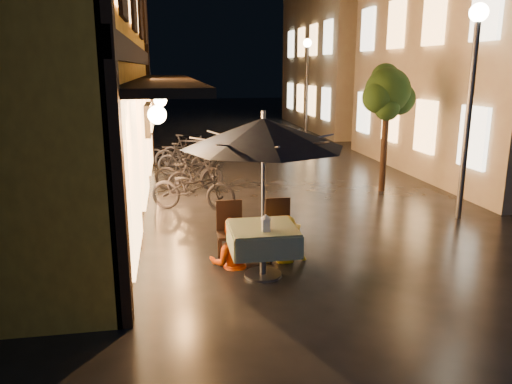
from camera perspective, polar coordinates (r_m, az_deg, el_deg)
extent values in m
plane|color=black|center=(8.21, 11.33, -7.99)|extent=(90.00, 90.00, 0.00)
cube|color=#BE7E23|center=(11.46, -25.44, 15.03)|extent=(4.50, 11.00, 7.00)
cube|color=black|center=(11.09, -13.53, 15.00)|extent=(0.12, 11.00, 0.35)
cube|color=black|center=(11.08, -10.35, 12.31)|extent=(1.20, 10.50, 0.12)
cube|color=#FFB869|center=(15.17, -12.78, 19.60)|extent=(0.10, 0.90, 1.50)
cube|color=#FFB869|center=(7.77, -13.99, 1.44)|extent=(0.10, 2.20, 2.40)
cube|color=#FFB869|center=(11.21, -12.82, 5.27)|extent=(0.10, 2.20, 2.40)
cube|color=#FFB869|center=(14.68, -12.20, 7.29)|extent=(0.10, 2.20, 2.40)
cube|color=#FFB869|center=(12.42, 23.58, 5.74)|extent=(0.10, 1.00, 1.40)
cube|color=#FFB869|center=(12.38, 24.90, 18.64)|extent=(0.10, 1.00, 1.40)
cube|color=#FFB869|center=(14.29, 18.78, 7.10)|extent=(0.10, 1.00, 1.40)
cube|color=#FFB869|center=(14.26, 19.70, 18.32)|extent=(0.10, 1.00, 1.40)
cube|color=#FFB869|center=(16.25, 15.09, 8.10)|extent=(0.10, 1.00, 1.40)
cube|color=#FFB869|center=(16.22, 15.75, 17.98)|extent=(0.10, 1.00, 1.40)
cube|color=#FFB869|center=(18.26, 12.20, 8.87)|extent=(0.10, 1.00, 1.40)
cube|color=#FFB869|center=(18.24, 12.67, 17.66)|extent=(0.10, 1.00, 1.40)
cube|color=#BDB395|center=(27.13, 13.00, 14.64)|extent=(7.00, 10.00, 7.00)
cube|color=#FFB869|center=(22.39, 7.97, 9.94)|extent=(0.10, 1.00, 1.40)
cube|color=#FFB869|center=(22.37, 8.22, 17.11)|extent=(0.10, 1.00, 1.40)
cube|color=#FFB869|center=(24.49, 6.39, 10.32)|extent=(0.10, 1.00, 1.40)
cube|color=#FFB869|center=(24.47, 6.57, 16.88)|extent=(0.10, 1.00, 1.40)
cube|color=#FFB869|center=(26.60, 5.06, 10.64)|extent=(0.10, 1.00, 1.40)
cube|color=#FFB869|center=(26.59, 5.19, 16.67)|extent=(0.10, 1.00, 1.40)
cube|color=#FFB869|center=(28.73, 3.92, 10.91)|extent=(0.10, 1.00, 1.40)
cube|color=#FFB869|center=(28.72, 4.01, 16.49)|extent=(0.10, 1.00, 1.40)
cylinder|color=black|center=(12.85, 14.43, 4.90)|extent=(0.16, 0.16, 2.20)
sphere|color=black|center=(12.72, 14.82, 11.14)|extent=(1.10, 1.10, 1.10)
sphere|color=black|center=(12.97, 16.01, 10.22)|extent=(0.80, 0.80, 0.80)
sphere|color=black|center=(12.47, 13.78, 10.46)|extent=(0.76, 0.76, 0.76)
sphere|color=black|center=(13.00, 14.55, 12.53)|extent=(0.70, 0.70, 0.70)
sphere|color=black|center=(12.47, 14.75, 9.25)|extent=(0.60, 0.60, 0.60)
cylinder|color=#59595E|center=(10.85, 23.05, 7.42)|extent=(0.12, 0.12, 4.00)
sphere|color=#FFF0C0|center=(10.84, 24.13, 18.22)|extent=(0.36, 0.36, 0.36)
cylinder|color=#59595E|center=(21.89, 5.76, 11.22)|extent=(0.12, 0.12, 4.00)
sphere|color=#FFF0C0|center=(21.89, 5.90, 16.59)|extent=(0.36, 0.36, 0.36)
cylinder|color=#59595E|center=(7.46, 0.79, -7.00)|extent=(0.10, 0.10, 0.72)
cylinder|color=#59595E|center=(7.59, 0.79, -9.40)|extent=(0.56, 0.56, 0.04)
cube|color=#285930|center=(7.33, 0.80, -4.15)|extent=(0.95, 0.95, 0.06)
cube|color=#285930|center=(7.48, 4.39, -5.15)|extent=(0.04, 0.95, 0.33)
cube|color=#285930|center=(7.32, -2.88, -5.58)|extent=(0.04, 0.95, 0.33)
cube|color=#285930|center=(7.83, 0.16, -4.23)|extent=(0.95, 0.04, 0.33)
cube|color=#285930|center=(6.95, 1.53, -6.65)|extent=(0.95, 0.04, 0.33)
cylinder|color=#59595E|center=(7.22, 0.82, -1.14)|extent=(0.05, 0.05, 2.30)
cone|color=black|center=(7.02, 0.84, 6.77)|extent=(2.35, 2.35, 0.42)
cylinder|color=#59595E|center=(7.00, 0.85, 8.80)|extent=(0.06, 0.06, 0.12)
cube|color=black|center=(7.98, -2.90, -4.92)|extent=(0.42, 0.42, 0.05)
cube|color=black|center=(8.08, -3.09, -2.81)|extent=(0.42, 0.04, 0.55)
cylinder|color=black|center=(7.87, -4.03, -7.02)|extent=(0.04, 0.04, 0.43)
cylinder|color=black|center=(7.91, -1.42, -6.88)|extent=(0.04, 0.04, 0.43)
cylinder|color=black|center=(8.21, -4.29, -6.13)|extent=(0.04, 0.04, 0.43)
cylinder|color=black|center=(8.25, -1.79, -6.00)|extent=(0.04, 0.04, 0.43)
cube|color=black|center=(8.11, 2.73, -4.60)|extent=(0.42, 0.42, 0.05)
cube|color=black|center=(8.21, 2.47, -2.53)|extent=(0.42, 0.04, 0.55)
cylinder|color=black|center=(7.99, 1.73, -6.68)|extent=(0.04, 0.04, 0.43)
cylinder|color=black|center=(8.06, 4.25, -6.51)|extent=(0.04, 0.04, 0.43)
cylinder|color=black|center=(8.32, 1.23, -5.82)|extent=(0.04, 0.04, 0.43)
cylinder|color=black|center=(8.39, 3.65, -5.67)|extent=(0.04, 0.04, 0.43)
cube|color=white|center=(7.09, 1.14, -3.78)|extent=(0.11, 0.11, 0.18)
cube|color=#FFD88C|center=(7.09, 1.14, -3.86)|extent=(0.07, 0.07, 0.12)
cone|color=white|center=(7.05, 1.14, -2.81)|extent=(0.16, 0.16, 0.07)
imported|color=#D84102|center=(7.75, -2.80, -3.10)|extent=(0.82, 0.69, 1.51)
imported|color=yellow|center=(7.95, 3.27, -2.91)|extent=(0.95, 0.55, 1.45)
imported|color=black|center=(10.92, -7.20, 0.46)|extent=(2.01, 1.29, 1.00)
imported|color=black|center=(12.50, -7.00, 1.94)|extent=(1.53, 0.95, 0.89)
imported|color=black|center=(12.83, -7.68, 2.29)|extent=(1.82, 0.94, 0.91)
imported|color=black|center=(14.40, -8.20, 3.64)|extent=(1.66, 0.98, 0.96)
imported|color=black|center=(15.45, -8.10, 4.37)|extent=(1.88, 0.75, 0.97)
imported|color=black|center=(15.67, -7.77, 4.64)|extent=(1.80, 1.00, 1.04)
imported|color=black|center=(16.13, -9.52, 4.48)|extent=(1.67, 0.81, 0.84)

